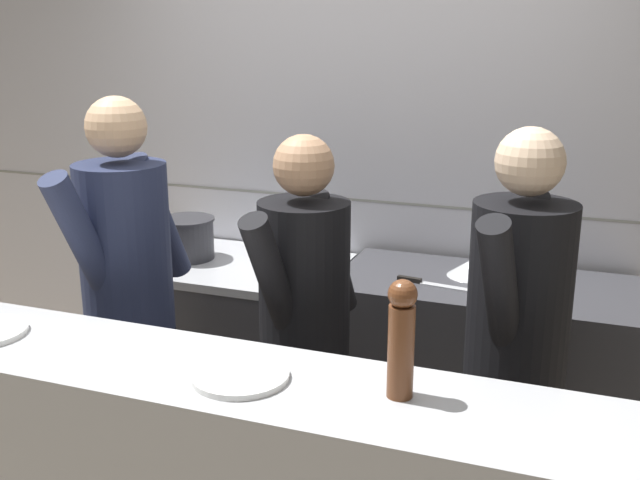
{
  "coord_description": "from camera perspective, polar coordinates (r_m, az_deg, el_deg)",
  "views": [
    {
      "loc": [
        1.08,
        -2.05,
        2.0
      ],
      "look_at": [
        0.05,
        0.73,
        1.15
      ],
      "focal_mm": 42.0,
      "sensor_mm": 36.0,
      "label": 1
    }
  ],
  "objects": [
    {
      "name": "chef_head_cook",
      "position": [
        3.09,
        -14.39,
        -3.93
      ],
      "size": [
        0.4,
        0.77,
        1.75
      ],
      "rotation": [
        0.0,
        0.0,
        -0.12
      ],
      "color": "black",
      "rests_on": "ground_plane"
    },
    {
      "name": "prep_counter",
      "position": [
        3.56,
        12.06,
        -10.18
      ],
      "size": [
        1.3,
        0.65,
        0.91
      ],
      "color": "#38383D",
      "rests_on": "ground_plane"
    },
    {
      "name": "sauce_pot",
      "position": [
        3.64,
        -2.27,
        -0.38
      ],
      "size": [
        0.32,
        0.32,
        0.21
      ],
      "color": "#B7BABF",
      "rests_on": "oven_range"
    },
    {
      "name": "plated_dish_appetiser",
      "position": [
        2.14,
        -6.1,
        -10.23
      ],
      "size": [
        0.28,
        0.28,
        0.02
      ],
      "color": "white",
      "rests_on": "pass_counter"
    },
    {
      "name": "pepper_mill",
      "position": [
        1.98,
        6.22,
        -7.32
      ],
      "size": [
        0.08,
        0.08,
        0.33
      ],
      "color": "brown",
      "rests_on": "pass_counter"
    },
    {
      "name": "chef_sous",
      "position": [
        2.79,
        -1.18,
        -6.92
      ],
      "size": [
        0.39,
        0.72,
        1.64
      ],
      "rotation": [
        0.0,
        0.0,
        -0.18
      ],
      "color": "black",
      "rests_on": "ground_plane"
    },
    {
      "name": "stock_pot",
      "position": [
        3.82,
        -10.05,
        0.22
      ],
      "size": [
        0.28,
        0.28,
        0.21
      ],
      "color": "#2D2D33",
      "rests_on": "oven_range"
    },
    {
      "name": "chef_line",
      "position": [
        2.67,
        14.67,
        -7.88
      ],
      "size": [
        0.41,
        0.74,
        1.7
      ],
      "rotation": [
        0.0,
        0.0,
        -0.2
      ],
      "color": "black",
      "rests_on": "ground_plane"
    },
    {
      "name": "wall_back_tiled",
      "position": [
        3.8,
        3.47,
        5.33
      ],
      "size": [
        8.0,
        0.06,
        2.6
      ],
      "color": "silver",
      "rests_on": "ground_plane"
    },
    {
      "name": "chefs_knife",
      "position": [
        3.31,
        8.25,
        -3.27
      ],
      "size": [
        0.35,
        0.07,
        0.02
      ],
      "color": "#B7BABF",
      "rests_on": "prep_counter"
    },
    {
      "name": "oven_range",
      "position": [
        3.89,
        -6.02,
        -7.85
      ],
      "size": [
        1.01,
        0.71,
        0.87
      ],
      "color": "#38383D",
      "rests_on": "ground_plane"
    },
    {
      "name": "mixing_bowl_steel",
      "position": [
        3.44,
        11.47,
        -2.07
      ],
      "size": [
        0.22,
        0.22,
        0.08
      ],
      "color": "#B7BABF",
      "rests_on": "prep_counter"
    }
  ]
}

